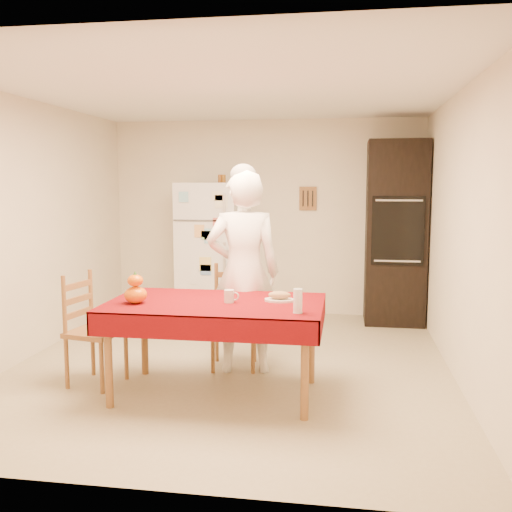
% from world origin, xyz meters
% --- Properties ---
extents(floor, '(4.50, 4.50, 0.00)m').
position_xyz_m(floor, '(0.00, 0.00, 0.00)').
color(floor, tan).
rests_on(floor, ground).
extents(room_shell, '(4.02, 4.52, 2.51)m').
position_xyz_m(room_shell, '(0.00, 0.00, 1.62)').
color(room_shell, beige).
rests_on(room_shell, ground).
extents(refrigerator, '(0.75, 0.74, 1.70)m').
position_xyz_m(refrigerator, '(-0.65, 1.88, 0.85)').
color(refrigerator, white).
rests_on(refrigerator, floor).
extents(oven_cabinet, '(0.70, 0.62, 2.20)m').
position_xyz_m(oven_cabinet, '(1.63, 1.93, 1.10)').
color(oven_cabinet, black).
rests_on(oven_cabinet, floor).
extents(dining_table, '(1.70, 1.00, 0.76)m').
position_xyz_m(dining_table, '(0.03, -0.77, 0.69)').
color(dining_table, brown).
rests_on(dining_table, floor).
extents(chair_far, '(0.46, 0.45, 0.95)m').
position_xyz_m(chair_far, '(0.03, -0.01, 0.51)').
color(chair_far, brown).
rests_on(chair_far, floor).
extents(chair_left, '(0.47, 0.49, 0.95)m').
position_xyz_m(chair_left, '(-1.09, -0.68, 0.51)').
color(chair_left, brown).
rests_on(chair_left, floor).
extents(seated_woman, '(0.73, 0.55, 1.80)m').
position_xyz_m(seated_woman, '(0.14, -0.15, 0.90)').
color(seated_woman, white).
rests_on(seated_woman, floor).
extents(coffee_mug, '(0.08, 0.08, 0.10)m').
position_xyz_m(coffee_mug, '(0.14, -0.78, 0.81)').
color(coffee_mug, silver).
rests_on(coffee_mug, dining_table).
extents(pumpkin_lower, '(0.18, 0.18, 0.13)m').
position_xyz_m(pumpkin_lower, '(-0.58, -0.92, 0.83)').
color(pumpkin_lower, red).
rests_on(pumpkin_lower, dining_table).
extents(pumpkin_upper, '(0.12, 0.12, 0.09)m').
position_xyz_m(pumpkin_upper, '(-0.58, -0.92, 0.94)').
color(pumpkin_upper, '#E95F05').
rests_on(pumpkin_upper, pumpkin_lower).
extents(wine_glass, '(0.07, 0.07, 0.18)m').
position_xyz_m(wine_glass, '(0.70, -1.06, 0.85)').
color(wine_glass, white).
rests_on(wine_glass, dining_table).
extents(bread_plate, '(0.24, 0.24, 0.02)m').
position_xyz_m(bread_plate, '(0.53, -0.67, 0.77)').
color(bread_plate, white).
rests_on(bread_plate, dining_table).
extents(bread_loaf, '(0.18, 0.10, 0.06)m').
position_xyz_m(bread_loaf, '(0.53, -0.67, 0.81)').
color(bread_loaf, '#A48451').
rests_on(bread_loaf, bread_plate).
extents(spice_jar_left, '(0.05, 0.05, 0.10)m').
position_xyz_m(spice_jar_left, '(-0.53, 1.93, 1.75)').
color(spice_jar_left, brown).
rests_on(spice_jar_left, refrigerator).
extents(spice_jar_mid, '(0.05, 0.05, 0.10)m').
position_xyz_m(spice_jar_mid, '(-0.48, 1.93, 1.75)').
color(spice_jar_mid, brown).
rests_on(spice_jar_mid, refrigerator).
extents(spice_jar_right, '(0.05, 0.05, 0.10)m').
position_xyz_m(spice_jar_right, '(-0.36, 1.93, 1.75)').
color(spice_jar_right, brown).
rests_on(spice_jar_right, refrigerator).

